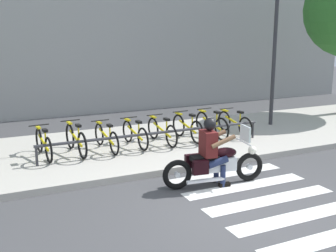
% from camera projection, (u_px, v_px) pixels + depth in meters
% --- Properties ---
extents(ground_plane, '(48.00, 48.00, 0.00)m').
position_uv_depth(ground_plane, '(236.00, 207.00, 7.67)').
color(ground_plane, '#424244').
extents(sidewalk, '(24.00, 4.40, 0.15)m').
position_uv_depth(sidewalk, '(146.00, 146.00, 11.41)').
color(sidewalk, '#B7B2A8').
rests_on(sidewalk, ground).
extents(crosswalk_stripe_0, '(2.80, 0.40, 0.01)m').
position_uv_depth(crosswalk_stripe_0, '(336.00, 237.00, 6.58)').
color(crosswalk_stripe_0, white).
rests_on(crosswalk_stripe_0, ground).
extents(crosswalk_stripe_1, '(2.80, 0.40, 0.01)m').
position_uv_depth(crosswalk_stripe_1, '(300.00, 216.00, 7.29)').
color(crosswalk_stripe_1, white).
rests_on(crosswalk_stripe_1, ground).
extents(crosswalk_stripe_2, '(2.80, 0.40, 0.01)m').
position_uv_depth(crosswalk_stripe_2, '(270.00, 200.00, 7.99)').
color(crosswalk_stripe_2, white).
rests_on(crosswalk_stripe_2, ground).
extents(crosswalk_stripe_3, '(2.80, 0.40, 0.01)m').
position_uv_depth(crosswalk_stripe_3, '(245.00, 186.00, 8.70)').
color(crosswalk_stripe_3, white).
rests_on(crosswalk_stripe_3, ground).
extents(crosswalk_stripe_4, '(2.80, 0.40, 0.01)m').
position_uv_depth(crosswalk_stripe_4, '(224.00, 174.00, 9.40)').
color(crosswalk_stripe_4, white).
rests_on(crosswalk_stripe_4, ground).
extents(motorcycle, '(2.22, 0.74, 1.20)m').
position_uv_depth(motorcycle, '(215.00, 164.00, 8.67)').
color(motorcycle, black).
rests_on(motorcycle, ground).
extents(rider, '(0.67, 0.59, 1.43)m').
position_uv_depth(rider, '(212.00, 147.00, 8.57)').
color(rider, '#591919').
rests_on(rider, ground).
extents(bicycle_0, '(0.48, 1.58, 0.75)m').
position_uv_depth(bicycle_0, '(44.00, 144.00, 10.02)').
color(bicycle_0, black).
rests_on(bicycle_0, sidewalk).
extents(bicycle_1, '(0.48, 1.66, 0.79)m').
position_uv_depth(bicycle_1, '(76.00, 140.00, 10.33)').
color(bicycle_1, black).
rests_on(bicycle_1, sidewalk).
extents(bicycle_2, '(0.48, 1.63, 0.71)m').
position_uv_depth(bicycle_2, '(106.00, 137.00, 10.66)').
color(bicycle_2, black).
rests_on(bicycle_2, sidewalk).
extents(bicycle_3, '(0.48, 1.56, 0.73)m').
position_uv_depth(bicycle_3, '(135.00, 134.00, 10.98)').
color(bicycle_3, black).
rests_on(bicycle_3, sidewalk).
extents(bicycle_4, '(0.48, 1.64, 0.73)m').
position_uv_depth(bicycle_4, '(162.00, 131.00, 11.30)').
color(bicycle_4, black).
rests_on(bicycle_4, sidewalk).
extents(bicycle_5, '(0.48, 1.59, 0.77)m').
position_uv_depth(bicycle_5, '(187.00, 128.00, 11.61)').
color(bicycle_5, black).
rests_on(bicycle_5, sidewalk).
extents(bicycle_6, '(0.48, 1.61, 0.78)m').
position_uv_depth(bicycle_6, '(212.00, 125.00, 11.93)').
color(bicycle_6, black).
rests_on(bicycle_6, sidewalk).
extents(bicycle_7, '(0.48, 1.59, 0.72)m').
position_uv_depth(bicycle_7, '(234.00, 123.00, 12.26)').
color(bicycle_7, black).
rests_on(bicycle_7, sidewalk).
extents(bike_rack, '(5.99, 0.07, 0.49)m').
position_uv_depth(bike_rack, '(157.00, 134.00, 10.63)').
color(bike_rack, '#333338').
rests_on(bike_rack, sidewalk).
extents(street_lamp, '(0.28, 0.28, 4.36)m').
position_uv_depth(street_lamp, '(275.00, 46.00, 13.05)').
color(street_lamp, '#2D2D33').
rests_on(street_lamp, ground).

